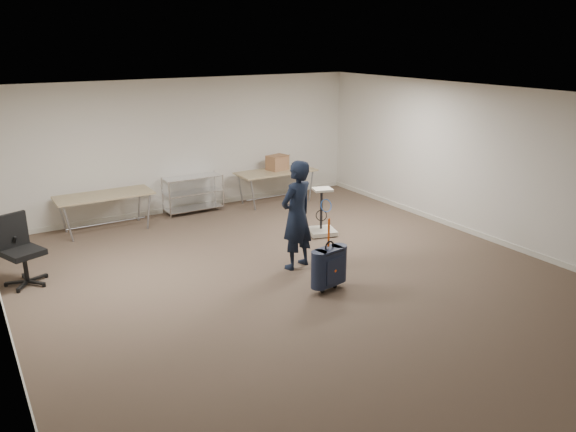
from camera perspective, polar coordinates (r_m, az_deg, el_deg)
ground at (r=8.71m, az=1.04°, el=-6.65°), size 9.00×9.00×0.00m
room_shell at (r=9.79m, az=-3.29°, el=-3.52°), size 8.00×9.00×9.00m
folding_table_left at (r=11.28m, az=-18.18°, el=1.84°), size 1.80×0.75×0.73m
folding_table_right at (r=12.64m, az=-1.23°, el=4.37°), size 1.80×0.75×0.73m
wire_shelf at (r=12.11m, az=-9.63°, el=2.37°), size 1.22×0.47×0.80m
person at (r=8.93m, az=0.89°, el=0.09°), size 0.74×0.60×1.78m
suitcase at (r=8.27m, az=4.18°, el=-5.17°), size 0.44×0.30×1.12m
office_chair at (r=9.40m, az=-25.28°, el=-4.38°), size 0.65×0.66×1.08m
equipment_cart at (r=10.66m, az=3.47°, el=-0.65°), size 0.61×0.61×0.90m
cardboard_box at (r=12.71m, az=-1.09°, el=5.45°), size 0.50×0.42×0.33m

